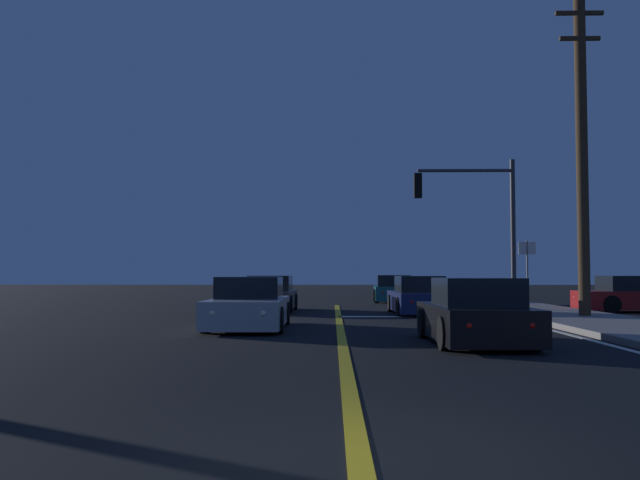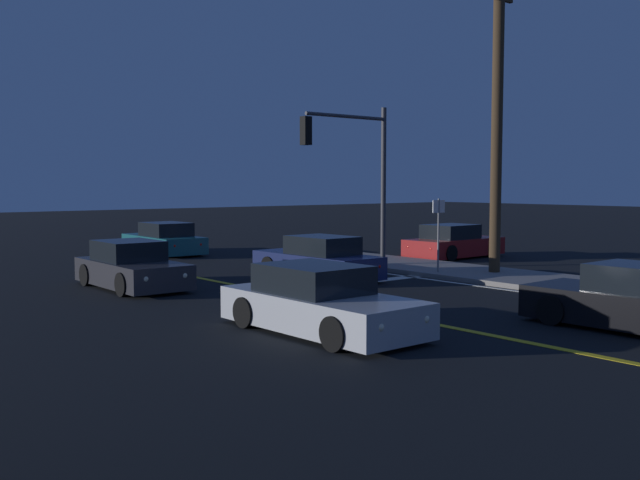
% 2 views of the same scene
% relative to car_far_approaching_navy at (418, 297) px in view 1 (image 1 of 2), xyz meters
% --- Properties ---
extents(ground_plane, '(160.00, 160.00, 0.00)m').
position_rel_car_far_approaching_navy_xyz_m(ground_plane, '(-2.83, -19.05, -0.58)').
color(ground_plane, black).
extents(lane_line_center, '(0.20, 32.25, 0.01)m').
position_rel_car_far_approaching_navy_xyz_m(lane_line_center, '(-2.83, -9.57, -0.58)').
color(lane_line_center, gold).
rests_on(lane_line_center, ground).
extents(lane_line_edge_right, '(0.16, 32.25, 0.01)m').
position_rel_car_far_approaching_navy_xyz_m(lane_line_edge_right, '(2.49, -9.57, -0.58)').
color(lane_line_edge_right, silver).
rests_on(lane_line_edge_right, ground).
extents(stop_bar, '(5.57, 0.50, 0.01)m').
position_rel_car_far_approaching_navy_xyz_m(stop_bar, '(-0.04, -1.58, -0.58)').
color(stop_bar, silver).
rests_on(stop_bar, ground).
extents(car_far_approaching_navy, '(1.91, 4.52, 1.34)m').
position_rel_car_far_approaching_navy_xyz_m(car_far_approaching_navy, '(0.00, 0.00, 0.00)').
color(car_far_approaching_navy, navy).
rests_on(car_far_approaching_navy, ground).
extents(car_side_waiting_black, '(1.93, 4.17, 1.34)m').
position_rel_car_far_approaching_navy_xyz_m(car_side_waiting_black, '(-0.13, -10.24, -0.00)').
color(car_side_waiting_black, black).
rests_on(car_side_waiting_black, ground).
extents(car_parked_curb_charcoal, '(1.95, 4.21, 1.34)m').
position_rel_car_far_approaching_navy_xyz_m(car_parked_curb_charcoal, '(-5.40, 1.77, -0.00)').
color(car_parked_curb_charcoal, '#2D2D33').
rests_on(car_parked_curb_charcoal, ground).
extents(car_distant_tail_teal, '(2.08, 4.57, 1.34)m').
position_rel_car_far_approaching_navy_xyz_m(car_distant_tail_teal, '(0.02, 10.23, 0.00)').
color(car_distant_tail_teal, '#195960').
rests_on(car_distant_tail_teal, ground).
extents(car_mid_block_red, '(4.38, 2.04, 1.34)m').
position_rel_car_far_approaching_navy_xyz_m(car_mid_block_red, '(8.22, 1.48, 0.00)').
color(car_mid_block_red, maroon).
rests_on(car_mid_block_red, ground).
extents(car_following_oncoming_silver, '(1.99, 4.56, 1.34)m').
position_rel_car_far_approaching_navy_xyz_m(car_following_oncoming_silver, '(-5.20, -6.38, 0.00)').
color(car_following_oncoming_silver, '#B2B5BA').
rests_on(car_following_oncoming_silver, ground).
extents(traffic_signal_near_right, '(3.67, 0.28, 5.58)m').
position_rel_car_far_approaching_navy_xyz_m(traffic_signal_near_right, '(2.22, 0.72, 3.13)').
color(traffic_signal_near_right, '#38383D').
rests_on(traffic_signal_near_right, ground).
extents(utility_pole_right, '(1.48, 0.35, 10.10)m').
position_rel_car_far_approaching_navy_xyz_m(utility_pole_right, '(4.64, -3.21, 4.59)').
color(utility_pole_right, '#42301E').
rests_on(utility_pole_right, ground).
extents(street_sign_corner, '(0.56, 0.06, 2.49)m').
position_rel_car_far_approaching_navy_xyz_m(street_sign_corner, '(3.24, -2.08, 1.09)').
color(street_sign_corner, slate).
rests_on(street_sign_corner, ground).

